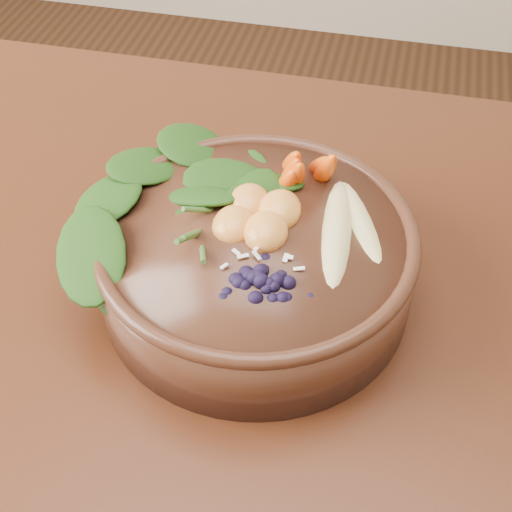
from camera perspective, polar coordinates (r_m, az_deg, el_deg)
dining_table at (r=0.76m, az=4.06°, el=-10.62°), size 1.60×0.90×0.75m
stoneware_bowl at (r=0.69m, az=0.00°, el=-0.59°), size 0.38×0.38×0.08m
kale_heap at (r=0.69m, az=-4.25°, el=6.65°), size 0.24×0.23×0.05m
carrot_cluster at (r=0.70m, az=4.06°, el=9.14°), size 0.08×0.08×0.08m
banana_halves at (r=0.66m, az=7.53°, el=3.35°), size 0.09×0.18×0.03m
mandarin_cluster at (r=0.66m, az=0.08°, el=4.05°), size 0.11×0.12×0.03m
blueberry_pile at (r=0.60m, az=0.68°, el=-0.77°), size 0.16×0.14×0.04m
coconut_flakes at (r=0.64m, az=0.31°, el=0.87°), size 0.11×0.10×0.01m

